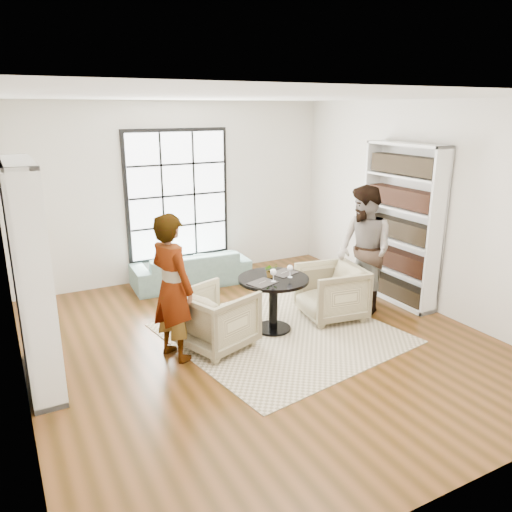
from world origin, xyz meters
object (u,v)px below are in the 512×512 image
pedestal_table (273,292)px  flower_centerpiece (271,270)px  person_right (364,250)px  wine_glass_left (273,272)px  wine_glass_right (290,268)px  armchair_left (217,319)px  person_left (172,288)px  sofa (191,268)px  armchair_right (331,292)px

pedestal_table → flower_centerpiece: 0.30m
person_right → wine_glass_left: person_right is taller
wine_glass_left → wine_glass_right: wine_glass_left is taller
armchair_left → person_right: (2.35, 0.07, 0.55)m
armchair_left → wine_glass_left: size_ratio=4.70×
pedestal_table → wine_glass_left: size_ratio=5.28×
pedestal_table → person_left: person_left is taller
person_left → person_right: size_ratio=0.95×
person_right → wine_glass_right: person_right is taller
sofa → armchair_right: (1.25, -2.24, 0.10)m
person_left → person_right: 2.90m
armchair_left → armchair_right: (1.80, 0.07, 0.00)m
wine_glass_left → wine_glass_right: size_ratio=1.03×
armchair_left → person_left: (-0.55, 0.00, 0.50)m
pedestal_table → armchair_right: (0.94, -0.01, -0.16)m
sofa → wine_glass_left: wine_glass_left is taller
armchair_right → wine_glass_right: wine_glass_right is taller
armchair_right → wine_glass_left: 1.14m
person_right → wine_glass_left: 1.57m
armchair_left → wine_glass_left: wine_glass_left is taller
sofa → armchair_right: bearing=122.3°
sofa → wine_glass_right: bearing=105.7°
armchair_right → pedestal_table: bearing=-81.8°
person_left → flower_centerpiece: person_left is taller
person_right → flower_centerpiece: bearing=-89.0°
pedestal_table → person_right: 1.54m
sofa → pedestal_table: bearing=101.2°
person_right → person_left: bearing=-85.4°
sofa → flower_centerpiece: (0.30, -2.18, 0.56)m
armchair_left → person_left: 0.75m
armchair_left → flower_centerpiece: bearing=-100.9°
wine_glass_right → armchair_left: bearing=-180.0°
wine_glass_right → flower_centerpiece: size_ratio=0.90×
armchair_left → armchair_right: 1.80m
pedestal_table → wine_glass_left: (-0.08, -0.13, 0.33)m
armchair_right → person_right: bearing=98.8°
pedestal_table → armchair_right: armchair_right is taller
wine_glass_left → person_left: bearing=177.9°
pedestal_table → sofa: (-0.32, 2.23, -0.26)m
flower_centerpiece → wine_glass_left: bearing=-109.5°
sofa → wine_glass_left: (0.24, -2.36, 0.59)m
wine_glass_left → pedestal_table: bearing=59.1°
person_left → wine_glass_right: size_ratio=10.27×
armchair_right → wine_glass_right: (-0.74, -0.07, 0.49)m
pedestal_table → armchair_right: 0.95m
sofa → armchair_left: bearing=79.9°
wine_glass_left → flower_centerpiece: (0.06, 0.18, -0.03)m
person_left → person_right: (2.90, 0.07, 0.04)m
person_right → wine_glass_left: (-1.57, -0.12, -0.05)m
armchair_right → flower_centerpiece: (-0.96, 0.06, 0.46)m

